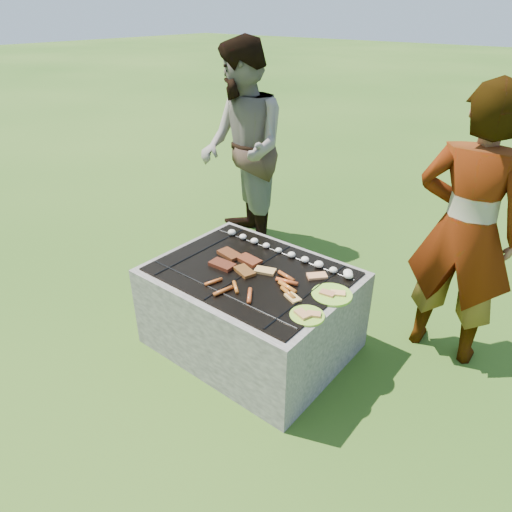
% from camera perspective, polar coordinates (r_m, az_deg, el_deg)
% --- Properties ---
extents(lawn, '(60.00, 60.00, 0.00)m').
position_cam_1_polar(lawn, '(3.37, -0.54, -10.81)').
color(lawn, '#254C13').
rests_on(lawn, ground).
extents(fire_pit, '(1.30, 1.00, 0.62)m').
position_cam_1_polar(fire_pit, '(3.20, -0.57, -6.91)').
color(fire_pit, '#9F968D').
rests_on(fire_pit, ground).
extents(mushrooms, '(1.06, 0.09, 0.04)m').
position_cam_1_polar(mushrooms, '(3.17, 4.73, 0.13)').
color(mushrooms, beige).
rests_on(mushrooms, fire_pit).
extents(pork_slabs, '(0.41, 0.27, 0.03)m').
position_cam_1_polar(pork_slabs, '(3.10, -2.57, -0.71)').
color(pork_slabs, brown).
rests_on(pork_slabs, fire_pit).
extents(sausages, '(0.54, 0.48, 0.03)m').
position_cam_1_polar(sausages, '(2.82, 0.96, -3.84)').
color(sausages, '#BE5E1F').
rests_on(sausages, fire_pit).
extents(bread_on_grate, '(0.46, 0.42, 0.02)m').
position_cam_1_polar(bread_on_grate, '(2.93, 4.14, -2.73)').
color(bread_on_grate, tan).
rests_on(bread_on_grate, fire_pit).
extents(plate_far, '(0.30, 0.30, 0.03)m').
position_cam_1_polar(plate_far, '(2.82, 9.46, -4.77)').
color(plate_far, '#C1DC34').
rests_on(plate_far, fire_pit).
extents(plate_near, '(0.26, 0.26, 0.03)m').
position_cam_1_polar(plate_near, '(2.62, 6.39, -7.37)').
color(plate_near, '#BCCB30').
rests_on(plate_near, fire_pit).
extents(cook, '(0.69, 0.48, 1.83)m').
position_cam_1_polar(cook, '(3.13, 24.77, 2.83)').
color(cook, gray).
rests_on(cook, ground).
extents(bystander, '(1.20, 1.15, 1.94)m').
position_cam_1_polar(bystander, '(4.37, -1.75, 13.20)').
color(bystander, '#A19286').
rests_on(bystander, ground).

